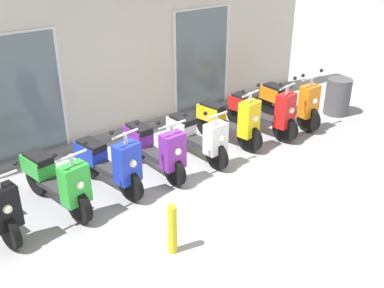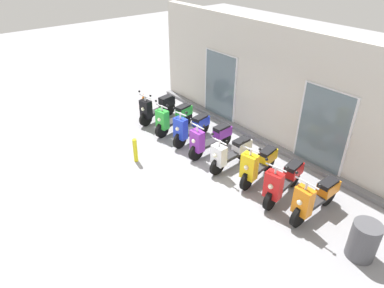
# 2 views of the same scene
# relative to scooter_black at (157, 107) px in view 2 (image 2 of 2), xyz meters

# --- Properties ---
(ground_plane) EXTENTS (40.00, 40.00, 0.00)m
(ground_plane) POSITION_rel_scooter_black_xyz_m (3.11, -1.14, -0.48)
(ground_plane) COLOR #939399
(storefront_facade) EXTENTS (9.69, 0.50, 3.47)m
(storefront_facade) POSITION_rel_scooter_black_xyz_m (3.11, 1.92, 1.19)
(storefront_facade) COLOR beige
(storefront_facade) RESTS_ON ground_plane
(scooter_black) EXTENTS (0.65, 1.59, 1.17)m
(scooter_black) POSITION_rel_scooter_black_xyz_m (0.00, 0.00, 0.00)
(scooter_black) COLOR black
(scooter_black) RESTS_ON ground_plane
(scooter_green) EXTENTS (0.64, 1.62, 1.18)m
(scooter_green) POSITION_rel_scooter_black_xyz_m (0.96, 0.00, -0.01)
(scooter_green) COLOR black
(scooter_green) RESTS_ON ground_plane
(scooter_blue) EXTENTS (0.63, 1.58, 1.25)m
(scooter_blue) POSITION_rel_scooter_black_xyz_m (1.83, 0.02, 0.01)
(scooter_blue) COLOR black
(scooter_blue) RESTS_ON ground_plane
(scooter_purple) EXTENTS (0.58, 1.62, 1.20)m
(scooter_purple) POSITION_rel_scooter_black_xyz_m (2.70, 0.03, -0.01)
(scooter_purple) COLOR black
(scooter_purple) RESTS_ON ground_plane
(scooter_white) EXTENTS (0.56, 1.56, 1.13)m
(scooter_white) POSITION_rel_scooter_black_xyz_m (3.58, 0.01, -0.02)
(scooter_white) COLOR black
(scooter_white) RESTS_ON ground_plane
(scooter_yellow) EXTENTS (0.62, 1.55, 1.27)m
(scooter_yellow) POSITION_rel_scooter_black_xyz_m (4.44, 0.11, 0.01)
(scooter_yellow) COLOR black
(scooter_yellow) RESTS_ON ground_plane
(scooter_red) EXTENTS (0.66, 1.65, 1.26)m
(scooter_red) POSITION_rel_scooter_black_xyz_m (5.27, 0.06, -0.00)
(scooter_red) COLOR black
(scooter_red) RESTS_ON ground_plane
(scooter_orange) EXTENTS (0.62, 1.64, 1.27)m
(scooter_orange) POSITION_rel_scooter_black_xyz_m (6.11, 0.10, 0.01)
(scooter_orange) COLOR black
(scooter_orange) RESTS_ON ground_plane
(traffic_cone) EXTENTS (0.32, 0.32, 0.52)m
(traffic_cone) POSITION_rel_scooter_black_xyz_m (-1.23, 0.21, -0.22)
(traffic_cone) COLOR orange
(traffic_cone) RESTS_ON ground_plane
(trash_bin) EXTENTS (0.54, 0.54, 0.80)m
(trash_bin) POSITION_rel_scooter_black_xyz_m (7.39, -0.16, -0.08)
(trash_bin) COLOR #4C4C51
(trash_bin) RESTS_ON ground_plane
(curb_bollard) EXTENTS (0.12, 0.12, 0.70)m
(curb_bollard) POSITION_rel_scooter_black_xyz_m (1.73, -1.87, -0.13)
(curb_bollard) COLOR yellow
(curb_bollard) RESTS_ON ground_plane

